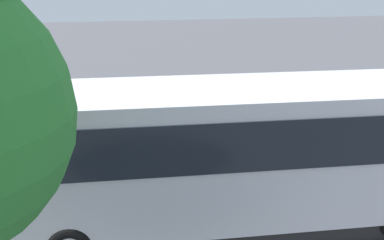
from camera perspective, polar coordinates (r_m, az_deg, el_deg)
ground_plane at (r=14.70m, az=7.02°, el=-3.76°), size 80.00×80.00×0.00m
tour_bus at (r=9.86m, az=5.17°, el=-4.87°), size 9.97×2.99×3.25m
spectator_far_left at (r=13.23m, az=10.17°, el=-1.97°), size 0.58×0.34×1.65m
spectator_left at (r=12.94m, az=5.12°, el=-2.13°), size 0.58×0.37×1.68m
spectator_centre at (r=12.63m, az=0.54°, el=-2.17°), size 0.57×0.32×1.79m
spectator_right at (r=12.57m, az=-3.25°, el=-2.56°), size 0.57×0.32×1.72m
parked_motorcycle_silver at (r=12.50m, az=5.97°, el=-5.47°), size 2.03×0.69×0.99m
stunt_motorcycle at (r=16.03m, az=-4.10°, el=2.20°), size 1.83×0.98×1.84m
traffic_cone at (r=16.28m, az=2.32°, el=-0.24°), size 0.34×0.34×0.63m
bay_line_a at (r=16.99m, az=22.77°, el=-2.00°), size 0.22×4.63×0.01m
bay_line_b at (r=15.62m, az=13.91°, el=-2.81°), size 0.20×3.90×0.01m
bay_line_c at (r=14.68m, az=3.64°, el=-3.67°), size 0.22×4.46×0.01m
bay_line_d at (r=14.27m, az=-7.64°, el=-4.48°), size 0.21×4.10×0.01m
bay_line_e at (r=14.43m, az=-19.13°, el=-5.13°), size 0.21×4.30×0.01m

